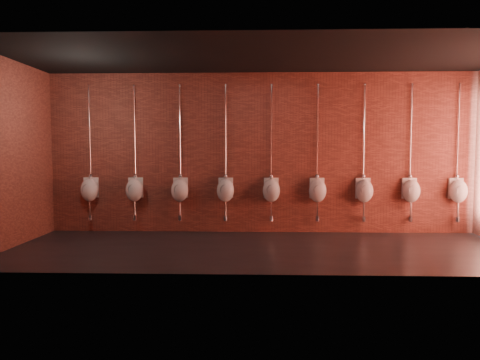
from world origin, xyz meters
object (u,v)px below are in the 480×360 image
(urinal_2, at_px, (180,189))
(urinal_6, at_px, (364,190))
(urinal_1, at_px, (135,189))
(urinal_4, at_px, (271,190))
(urinal_8, at_px, (458,190))
(urinal_5, at_px, (318,190))
(urinal_0, at_px, (89,189))
(urinal_3, at_px, (225,189))
(urinal_7, at_px, (411,190))

(urinal_2, distance_m, urinal_6, 3.67)
(urinal_1, distance_m, urinal_4, 2.75)
(urinal_6, distance_m, urinal_8, 1.83)
(urinal_1, bearing_deg, urinal_5, 0.00)
(urinal_0, relative_size, urinal_2, 1.00)
(urinal_2, xyz_separation_m, urinal_3, (0.92, 0.00, 0.00))
(urinal_5, height_order, urinal_7, same)
(urinal_0, relative_size, urinal_1, 1.00)
(urinal_6, relative_size, urinal_7, 1.00)
(urinal_0, relative_size, urinal_5, 1.00)
(urinal_1, relative_size, urinal_4, 1.00)
(urinal_1, height_order, urinal_7, same)
(urinal_3, xyz_separation_m, urinal_8, (4.58, 0.00, 0.00))
(urinal_5, relative_size, urinal_6, 1.00)
(urinal_0, distance_m, urinal_1, 0.92)
(urinal_5, relative_size, urinal_8, 1.00)
(urinal_2, distance_m, urinal_7, 4.58)
(urinal_7, bearing_deg, urinal_8, 0.00)
(urinal_4, xyz_separation_m, urinal_6, (1.83, 0.00, 0.00))
(urinal_8, bearing_deg, urinal_4, 180.00)
(urinal_4, height_order, urinal_7, same)
(urinal_0, bearing_deg, urinal_6, 0.00)
(urinal_4, relative_size, urinal_7, 1.00)
(urinal_7, height_order, urinal_8, same)
(urinal_2, bearing_deg, urinal_7, 0.00)
(urinal_4, relative_size, urinal_8, 1.00)
(urinal_2, xyz_separation_m, urinal_4, (1.83, 0.00, 0.00))
(urinal_2, relative_size, urinal_4, 1.00)
(urinal_1, xyz_separation_m, urinal_7, (5.50, 0.00, 0.00))
(urinal_2, height_order, urinal_6, same)
(urinal_3, bearing_deg, urinal_6, 0.00)
(urinal_0, bearing_deg, urinal_1, 0.00)
(urinal_4, xyz_separation_m, urinal_7, (2.75, 0.00, 0.00))
(urinal_4, bearing_deg, urinal_7, 0.00)
(urinal_0, height_order, urinal_3, same)
(urinal_3, bearing_deg, urinal_5, 0.00)
(urinal_0, bearing_deg, urinal_7, 0.00)
(urinal_6, bearing_deg, urinal_7, 0.00)
(urinal_3, distance_m, urinal_6, 2.75)
(urinal_4, distance_m, urinal_5, 0.92)
(urinal_2, bearing_deg, urinal_8, 0.00)
(urinal_8, bearing_deg, urinal_5, 180.00)
(urinal_0, xyz_separation_m, urinal_4, (3.67, 0.00, 0.00))
(urinal_1, bearing_deg, urinal_0, 180.00)
(urinal_2, distance_m, urinal_3, 0.92)
(urinal_3, bearing_deg, urinal_7, 0.00)
(urinal_2, distance_m, urinal_4, 1.83)
(urinal_0, relative_size, urinal_4, 1.00)
(urinal_1, relative_size, urinal_7, 1.00)
(urinal_8, bearing_deg, urinal_2, 180.00)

